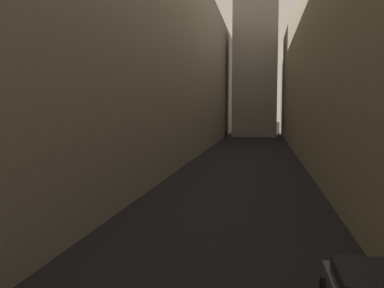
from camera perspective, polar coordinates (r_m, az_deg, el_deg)
name	(u,v)px	position (r m, az deg, el deg)	size (l,w,h in m)	color
ground_plane	(246,160)	(42.84, 7.48, -2.27)	(264.00, 264.00, 0.00)	black
building_block_left	(141,61)	(46.77, -7.05, 11.36)	(12.43, 108.00, 21.23)	gray
building_block_right	(380,66)	(46.17, 24.75, 9.87)	(15.65, 108.00, 19.35)	gray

